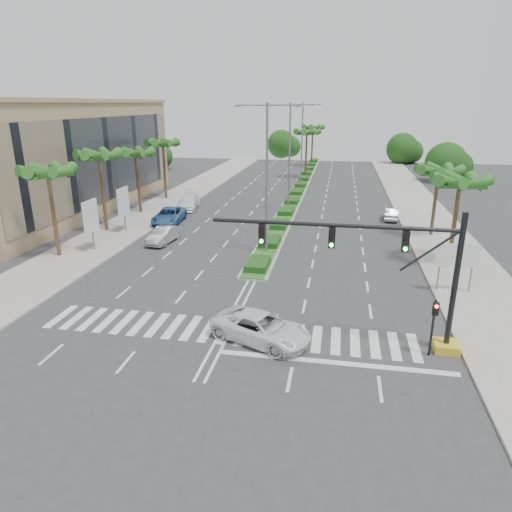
{
  "coord_description": "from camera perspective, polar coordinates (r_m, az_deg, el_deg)",
  "views": [
    {
      "loc": [
        5.72,
        -21.86,
        11.95
      ],
      "look_at": [
        0.91,
        4.33,
        3.0
      ],
      "focal_mm": 32.0,
      "sensor_mm": 36.0,
      "label": 1
    }
  ],
  "objects": [
    {
      "name": "ground",
      "position": [
        25.56,
        -3.81,
        -9.34
      ],
      "size": [
        160.0,
        160.0,
        0.0
      ],
      "primitive_type": "plane",
      "color": "#333335",
      "rests_on": "ground"
    },
    {
      "name": "palm_right_far",
      "position": [
        45.13,
        21.86,
        9.58
      ],
      "size": [
        4.57,
        4.68,
        6.75
      ],
      "color": "brown",
      "rests_on": "ground"
    },
    {
      "name": "car_parked_c",
      "position": [
        48.49,
        -10.83,
        4.95
      ],
      "size": [
        3.26,
        6.01,
        1.6
      ],
      "primitive_type": "imported",
      "rotation": [
        0.0,
        0.0,
        0.11
      ],
      "color": "#33619C",
      "rests_on": "ground"
    },
    {
      "name": "streetlight_mid",
      "position": [
        52.42,
        4.21,
        12.9
      ],
      "size": [
        5.1,
        0.25,
        12.0
      ],
      "color": "slate",
      "rests_on": "ground"
    },
    {
      "name": "palm_left_mid",
      "position": [
        45.89,
        -19.0,
        11.5
      ],
      "size": [
        4.57,
        4.68,
        7.95
      ],
      "color": "brown",
      "rests_on": "ground"
    },
    {
      "name": "billboard_near",
      "position": [
        40.45,
        -19.96,
        4.62
      ],
      "size": [
        0.18,
        2.1,
        4.35
      ],
      "color": "slate",
      "rests_on": "ground"
    },
    {
      "name": "streetlight_near",
      "position": [
        36.67,
        1.36,
        10.51
      ],
      "size": [
        5.1,
        0.25,
        12.0
      ],
      "color": "slate",
      "rests_on": "ground"
    },
    {
      "name": "palm_median_b",
      "position": [
        92.16,
        7.11,
        15.47
      ],
      "size": [
        4.57,
        4.68,
        8.05
      ],
      "color": "brown",
      "rests_on": "ground"
    },
    {
      "name": "footpath_right",
      "position": [
        44.53,
        22.31,
        1.69
      ],
      "size": [
        6.0,
        120.0,
        0.15
      ],
      "primitive_type": "cube",
      "color": "gray",
      "rests_on": "ground"
    },
    {
      "name": "car_parked_a",
      "position": [
        41.78,
        -11.75,
        2.48
      ],
      "size": [
        1.92,
        3.9,
        1.28
      ],
      "primitive_type": "imported",
      "rotation": [
        0.0,
        0.0,
        0.11
      ],
      "color": "silver",
      "rests_on": "ground"
    },
    {
      "name": "palm_median_a",
      "position": [
        77.22,
        6.37,
        14.92
      ],
      "size": [
        4.57,
        4.68,
        8.05
      ],
      "color": "brown",
      "rests_on": "ground"
    },
    {
      "name": "streetlight_far",
      "position": [
        68.29,
        5.76,
        14.17
      ],
      "size": [
        5.1,
        0.25,
        12.0
      ],
      "color": "slate",
      "rests_on": "ground"
    },
    {
      "name": "signal_gantry",
      "position": [
        23.71,
        18.33,
        -3.4
      ],
      "size": [
        12.6,
        1.2,
        7.2
      ],
      "color": "gold",
      "rests_on": "ground"
    },
    {
      "name": "billboard_far",
      "position": [
        45.59,
        -16.25,
        6.47
      ],
      "size": [
        0.18,
        2.1,
        4.35
      ],
      "color": "slate",
      "rests_on": "ground"
    },
    {
      "name": "palm_right_near",
      "position": [
        37.36,
        24.13,
        8.13
      ],
      "size": [
        4.57,
        4.68,
        7.05
      ],
      "color": "brown",
      "rests_on": "ground"
    },
    {
      "name": "palm_left_end",
      "position": [
        60.33,
        -11.55,
        13.4
      ],
      "size": [
        4.57,
        4.68,
        7.75
      ],
      "color": "brown",
      "rests_on": "ground"
    },
    {
      "name": "median_grass",
      "position": [
        68.12,
        5.51,
        8.58
      ],
      "size": [
        1.8,
        75.0,
        0.04
      ],
      "primitive_type": "cube",
      "color": "#24561D",
      "rests_on": "median"
    },
    {
      "name": "car_parked_b",
      "position": [
        41.74,
        -11.47,
        2.59
      ],
      "size": [
        1.99,
        4.48,
        1.43
      ],
      "primitive_type": "imported",
      "rotation": [
        0.0,
        0.0,
        -0.11
      ],
      "color": "#A4A4A8",
      "rests_on": "ground"
    },
    {
      "name": "palm_left_far",
      "position": [
        53.05,
        -14.74,
        12.09
      ],
      "size": [
        4.57,
        4.68,
        7.35
      ],
      "color": "brown",
      "rests_on": "ground"
    },
    {
      "name": "car_right",
      "position": [
        51.29,
        16.57,
        5.08
      ],
      "size": [
        1.77,
        4.07,
        1.3
      ],
      "primitive_type": "imported",
      "rotation": [
        0.0,
        0.0,
        3.04
      ],
      "color": "silver",
      "rests_on": "ground"
    },
    {
      "name": "palm_left_near",
      "position": [
        39.2,
        -24.58,
        9.21
      ],
      "size": [
        4.57,
        4.68,
        7.55
      ],
      "color": "brown",
      "rests_on": "ground"
    },
    {
      "name": "pedestrian_signal",
      "position": [
        23.89,
        21.36,
        -7.3
      ],
      "size": [
        0.28,
        0.36,
        3.0
      ],
      "color": "black",
      "rests_on": "ground"
    },
    {
      "name": "direction_sign",
      "position": [
        32.27,
        23.85,
        -0.18
      ],
      "size": [
        2.7,
        0.11,
        3.4
      ],
      "color": "slate",
      "rests_on": "ground"
    },
    {
      "name": "car_parked_d",
      "position": [
        54.96,
        -8.46,
        6.67
      ],
      "size": [
        2.88,
        5.7,
        1.59
      ],
      "primitive_type": "imported",
      "rotation": [
        0.0,
        0.0,
        0.12
      ],
      "color": "white",
      "rests_on": "ground"
    },
    {
      "name": "building",
      "position": [
        57.72,
        -23.46,
        11.17
      ],
      "size": [
        12.0,
        36.0,
        12.0
      ],
      "primitive_type": "cube",
      "color": "tan",
      "rests_on": "ground"
    },
    {
      "name": "car_crossing",
      "position": [
        24.22,
        0.63,
        -8.97
      ],
      "size": [
        5.96,
        4.38,
        1.5
      ],
      "primitive_type": "imported",
      "rotation": [
        0.0,
        0.0,
        1.18
      ],
      "color": "white",
      "rests_on": "ground"
    },
    {
      "name": "footpath_left",
      "position": [
        48.28,
        -15.66,
        3.64
      ],
      "size": [
        6.0,
        120.0,
        0.15
      ],
      "primitive_type": "cube",
      "color": "gray",
      "rests_on": "ground"
    },
    {
      "name": "median",
      "position": [
        68.14,
        5.51,
        8.48
      ],
      "size": [
        2.2,
        75.0,
        0.2
      ],
      "primitive_type": "cube",
      "color": "gray",
      "rests_on": "ground"
    }
  ]
}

